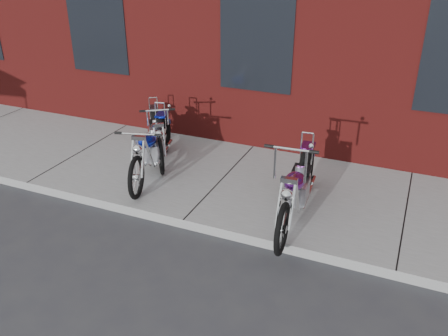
% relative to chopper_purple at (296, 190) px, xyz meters
% --- Properties ---
extents(ground, '(120.00, 120.00, 0.00)m').
position_rel_chopper_purple_xyz_m(ground, '(-1.48, -0.74, -0.60)').
color(ground, '#2D2C32').
rests_on(ground, ground).
extents(sidewalk, '(22.00, 3.00, 0.15)m').
position_rel_chopper_purple_xyz_m(sidewalk, '(-1.48, 0.76, -0.52)').
color(sidewalk, slate).
rests_on(sidewalk, ground).
extents(chopper_purple, '(0.60, 2.48, 1.39)m').
position_rel_chopper_purple_xyz_m(chopper_purple, '(0.00, 0.00, 0.00)').
color(chopper_purple, black).
rests_on(chopper_purple, sidewalk).
extents(chopper_blue, '(0.85, 2.38, 1.06)m').
position_rel_chopper_purple_xyz_m(chopper_blue, '(-2.72, 0.46, -0.01)').
color(chopper_blue, black).
rests_on(chopper_blue, sidewalk).
extents(chopper_third, '(1.33, 1.84, 1.11)m').
position_rel_chopper_purple_xyz_m(chopper_third, '(-3.01, 1.15, -0.05)').
color(chopper_third, black).
rests_on(chopper_third, sidewalk).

